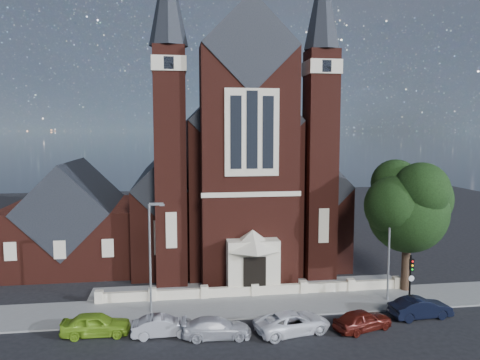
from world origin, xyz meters
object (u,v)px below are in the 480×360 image
(parish_hall, at_px, (74,224))
(car_silver_a, at_px, (163,326))
(church, at_px, (230,175))
(car_dark_red, at_px, (362,320))
(car_navy, at_px, (420,308))
(car_silver_b, at_px, (217,328))
(street_lamp_left, at_px, (151,251))
(car_white_suv, at_px, (293,322))
(street_tree, at_px, (411,208))
(car_lime_van, at_px, (96,324))
(street_lamp_right, at_px, (390,243))
(traffic_signal, at_px, (411,274))

(parish_hall, xyz_separation_m, car_silver_a, (8.90, -17.79, -3.36))
(church, distance_m, car_dark_red, 25.58)
(car_silver_a, bearing_deg, car_navy, -91.13)
(car_silver_b, bearing_deg, car_navy, -82.51)
(street_lamp_left, bearing_deg, car_dark_red, -19.01)
(car_navy, bearing_deg, car_silver_b, 89.40)
(car_white_suv, bearing_deg, parish_hall, 30.25)
(street_tree, xyz_separation_m, car_lime_van, (-23.94, -4.80, -6.22))
(car_white_suv, bearing_deg, car_silver_a, 72.30)
(car_navy, bearing_deg, car_white_suv, 91.58)
(car_silver_a, bearing_deg, car_white_suv, -97.25)
(church, relative_size, car_dark_red, 8.55)
(parish_hall, xyz_separation_m, street_lamp_left, (8.09, -14.00, 0.59))
(car_dark_red, bearing_deg, street_lamp_left, 52.55)
(street_lamp_right, relative_size, car_silver_a, 2.04)
(car_navy, bearing_deg, parish_hall, 52.00)
(street_lamp_left, height_order, car_navy, street_lamp_left)
(car_silver_b, bearing_deg, car_white_suv, -86.70)
(parish_hall, height_order, street_tree, street_tree)
(car_lime_van, bearing_deg, car_white_suv, -95.48)
(street_lamp_left, relative_size, car_lime_van, 1.85)
(street_lamp_left, height_order, car_lime_van, street_lamp_left)
(street_tree, distance_m, traffic_signal, 5.70)
(street_lamp_right, distance_m, car_silver_a, 18.04)
(street_lamp_right, distance_m, car_navy, 5.21)
(parish_hall, distance_m, car_navy, 32.14)
(car_dark_red, bearing_deg, street_lamp_right, -59.30)
(car_lime_van, bearing_deg, parish_hall, 16.14)
(church, xyz_separation_m, car_lime_van, (-11.34, -22.04, -7.44))
(traffic_signal, relative_size, car_lime_van, 0.92)
(street_lamp_right, height_order, car_lime_van, street_lamp_right)
(street_tree, relative_size, street_lamp_left, 1.32)
(street_lamp_left, height_order, car_silver_a, street_lamp_left)
(church, height_order, car_lime_van, church)
(car_silver_a, bearing_deg, street_lamp_left, 9.74)
(street_tree, xyz_separation_m, car_navy, (-1.78, -5.11, -6.24))
(car_lime_van, xyz_separation_m, car_dark_red, (17.30, -1.68, -0.05))
(car_silver_b, bearing_deg, car_silver_a, 80.80)
(car_silver_a, xyz_separation_m, car_navy, (17.92, 0.38, 0.07))
(church, relative_size, street_lamp_left, 4.31)
(street_lamp_left, xyz_separation_m, traffic_signal, (18.91, -1.57, -2.02))
(traffic_signal, height_order, car_navy, traffic_signal)
(parish_hall, bearing_deg, car_dark_red, -40.54)
(street_tree, height_order, car_dark_red, street_tree)
(street_lamp_right, distance_m, car_white_suv, 10.63)
(street_lamp_left, bearing_deg, car_navy, -10.30)
(church, bearing_deg, street_lamp_left, -112.66)
(car_navy, bearing_deg, street_lamp_left, 74.67)
(street_tree, bearing_deg, car_silver_b, -159.05)
(parish_hall, distance_m, street_lamp_left, 16.18)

